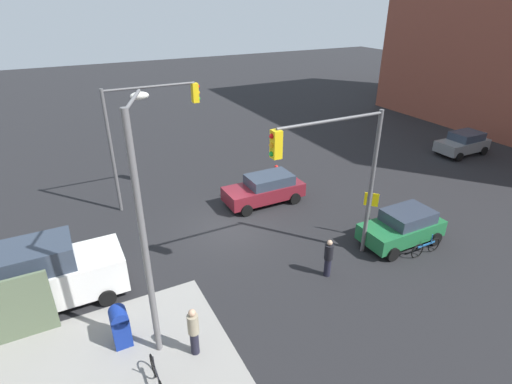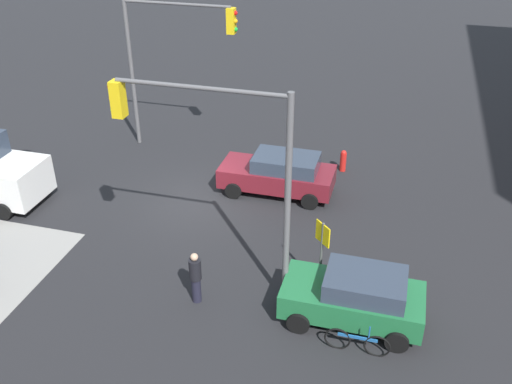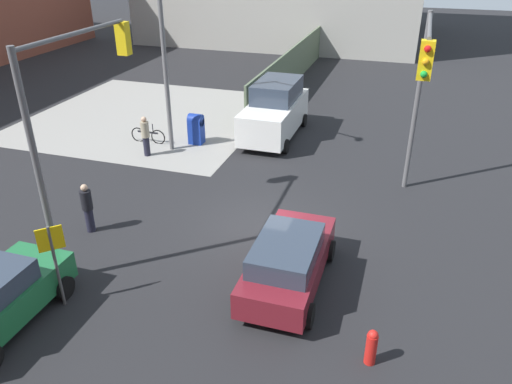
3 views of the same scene
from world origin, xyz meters
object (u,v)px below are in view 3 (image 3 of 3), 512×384
object	(u,v)px
traffic_signal_nw_corner	(75,103)
fire_hydrant	(371,346)
traffic_signal_se_corner	(421,82)
van_white_delivery	(275,110)
sedan_maroon	(288,260)
pedestrian_waiting	(146,136)
bicycle_leaning_on_fence	(148,136)
street_lamp_corner	(169,45)
pedestrian_crossing	(87,207)
mailbox_blue	(196,128)

from	to	relation	value
traffic_signal_nw_corner	fire_hydrant	size ratio (longest dim) A/B	6.91
traffic_signal_se_corner	van_white_delivery	size ratio (longest dim) A/B	1.20
sedan_maroon	pedestrian_waiting	xyz separation A→B (m)	(7.04, 8.21, 0.10)
sedan_maroon	pedestrian_waiting	distance (m)	10.81
sedan_maroon	bicycle_leaning_on_fence	size ratio (longest dim) A/B	2.51
traffic_signal_se_corner	sedan_maroon	xyz separation A→B (m)	(-5.46, 2.79, -3.76)
fire_hydrant	pedestrian_waiting	xyz separation A→B (m)	(9.20, 10.70, 0.45)
street_lamp_corner	van_white_delivery	bearing A→B (deg)	-48.83
traffic_signal_se_corner	sedan_maroon	bearing A→B (deg)	152.91
traffic_signal_nw_corner	pedestrian_crossing	world-z (taller)	traffic_signal_nw_corner
street_lamp_corner	fire_hydrant	world-z (taller)	street_lamp_corner
street_lamp_corner	sedan_maroon	bearing A→B (deg)	-137.83
mailbox_blue	pedestrian_waiting	xyz separation A→B (m)	(-2.00, 1.50, 0.18)
pedestrian_crossing	van_white_delivery	bearing A→B (deg)	86.92
traffic_signal_nw_corner	pedestrian_crossing	distance (m)	3.83
street_lamp_corner	pedestrian_waiting	world-z (taller)	street_lamp_corner
traffic_signal_nw_corner	sedan_maroon	bearing A→B (deg)	-92.17
traffic_signal_nw_corner	street_lamp_corner	world-z (taller)	street_lamp_corner
street_lamp_corner	pedestrian_crossing	bearing A→B (deg)	-177.94
pedestrian_waiting	bicycle_leaning_on_fence	size ratio (longest dim) A/B	1.03
traffic_signal_nw_corner	sedan_maroon	distance (m)	7.26
traffic_signal_se_corner	van_white_delivery	xyz separation A→B (m)	(5.64, 6.30, -3.32)
street_lamp_corner	van_white_delivery	size ratio (longest dim) A/B	1.48
traffic_signal_se_corner	traffic_signal_nw_corner	bearing A→B (deg)	120.15
traffic_signal_se_corner	pedestrian_waiting	distance (m)	11.70
street_lamp_corner	van_white_delivery	distance (m)	5.94
traffic_signal_se_corner	mailbox_blue	size ratio (longest dim) A/B	4.55
sedan_maroon	street_lamp_corner	bearing A→B (deg)	42.17
van_white_delivery	mailbox_blue	bearing A→B (deg)	122.85
sedan_maroon	van_white_delivery	xyz separation A→B (m)	(11.10, 3.51, 0.44)
street_lamp_corner	sedan_maroon	size ratio (longest dim) A/B	1.82
traffic_signal_se_corner	pedestrian_crossing	xyz separation A→B (m)	(-4.63, 9.70, -3.71)
van_white_delivery	sedan_maroon	bearing A→B (deg)	-162.47
mailbox_blue	van_white_delivery	world-z (taller)	van_white_delivery
mailbox_blue	pedestrian_waiting	distance (m)	2.51
traffic_signal_nw_corner	pedestrian_waiting	world-z (taller)	traffic_signal_nw_corner
mailbox_blue	sedan_maroon	world-z (taller)	sedan_maroon
traffic_signal_se_corner	street_lamp_corner	bearing A→B (deg)	76.21
street_lamp_corner	bicycle_leaning_on_fence	distance (m)	4.72
pedestrian_crossing	bicycle_leaning_on_fence	xyz separation A→B (m)	(7.60, 2.00, -0.54)
traffic_signal_se_corner	van_white_delivery	bearing A→B (deg)	48.16
sedan_maroon	pedestrian_waiting	size ratio (longest dim) A/B	2.45
pedestrian_crossing	pedestrian_waiting	bearing A→B (deg)	117.09
traffic_signal_nw_corner	mailbox_blue	distance (m)	9.62
van_white_delivery	bicycle_leaning_on_fence	distance (m)	6.09
bicycle_leaning_on_fence	sedan_maroon	bearing A→B (deg)	-133.46
van_white_delivery	bicycle_leaning_on_fence	xyz separation A→B (m)	(-2.67, 5.40, -0.93)
traffic_signal_nw_corner	fire_hydrant	xyz separation A→B (m)	(-2.40, -8.70, -4.12)
pedestrian_waiting	bicycle_leaning_on_fence	world-z (taller)	pedestrian_waiting
traffic_signal_se_corner	pedestrian_crossing	world-z (taller)	traffic_signal_se_corner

